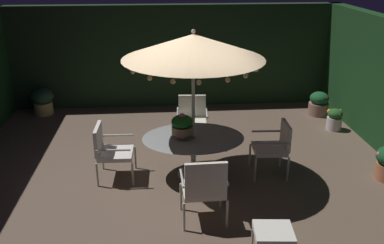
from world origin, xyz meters
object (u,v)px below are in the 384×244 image
at_px(patio_chair_north, 275,144).
at_px(potted_plant_back_right, 319,104).
at_px(ottoman_footrest, 274,233).
at_px(centerpiece_planter, 182,125).
at_px(patio_umbrella, 193,47).
at_px(potted_plant_front_corner, 43,100).
at_px(patio_dining_table, 193,143).
at_px(patio_chair_southeast, 204,186).
at_px(potted_plant_right_far, 334,119).
at_px(patio_chair_northeast, 192,117).
at_px(patio_chair_east, 110,148).

relative_size(patio_chair_north, potted_plant_back_right, 1.68).
bearing_deg(patio_chair_north, ottoman_footrest, -105.18).
distance_m(centerpiece_planter, patio_chair_north, 1.67).
xyz_separation_m(ottoman_footrest, potted_plant_back_right, (2.45, 5.00, -0.07)).
relative_size(patio_umbrella, potted_plant_front_corner, 3.99).
bearing_deg(potted_plant_back_right, patio_dining_table, -139.80).
bearing_deg(centerpiece_planter, patio_chair_southeast, -80.62).
relative_size(patio_chair_southeast, potted_plant_right_far, 2.16).
relative_size(centerpiece_planter, ottoman_footrest, 0.85).
distance_m(patio_chair_northeast, potted_plant_back_right, 3.47).
relative_size(centerpiece_planter, patio_chair_north, 0.47).
relative_size(patio_umbrella, potted_plant_right_far, 5.28).
distance_m(patio_umbrella, patio_chair_east, 2.24).
relative_size(patio_chair_north, patio_chair_east, 0.99).
bearing_deg(potted_plant_back_right, potted_plant_front_corner, 175.08).
distance_m(patio_dining_table, ottoman_footrest, 2.39).
relative_size(potted_plant_right_far, potted_plant_back_right, 0.85).
bearing_deg(potted_plant_front_corner, ottoman_footrest, -52.94).
height_order(patio_umbrella, potted_plant_back_right, patio_umbrella).
xyz_separation_m(centerpiece_planter, potted_plant_back_right, (3.47, 2.82, -0.70)).
distance_m(patio_umbrella, potted_plant_right_far, 4.28).
distance_m(patio_dining_table, patio_chair_southeast, 1.43).
xyz_separation_m(potted_plant_front_corner, potted_plant_back_right, (6.65, -0.57, -0.07)).
relative_size(patio_dining_table, patio_chair_southeast, 1.66).
bearing_deg(patio_chair_southeast, patio_umbrella, 91.51).
bearing_deg(patio_umbrella, ottoman_footrest, -69.46).
xyz_separation_m(patio_chair_northeast, potted_plant_back_right, (3.18, 1.35, -0.28)).
bearing_deg(ottoman_footrest, patio_umbrella, 110.54).
height_order(patio_umbrella, patio_chair_northeast, patio_umbrella).
bearing_deg(patio_chair_north, potted_plant_back_right, 56.71).
xyz_separation_m(patio_dining_table, patio_chair_southeast, (0.04, -1.43, -0.02)).
distance_m(patio_chair_north, patio_chair_east, 2.85).
height_order(centerpiece_planter, potted_plant_front_corner, centerpiece_planter).
bearing_deg(patio_dining_table, centerpiece_planter, -166.89).
xyz_separation_m(patio_dining_table, patio_umbrella, (-0.00, -0.00, 1.66)).
distance_m(patio_chair_northeast, potted_plant_front_corner, 3.97).
distance_m(patio_chair_north, potted_plant_back_right, 3.40).
bearing_deg(potted_plant_right_far, patio_umbrella, -150.91).
xyz_separation_m(patio_umbrella, potted_plant_back_right, (3.28, 2.77, -2.00)).
bearing_deg(patio_chair_southeast, potted_plant_back_right, 52.36).
distance_m(patio_umbrella, patio_chair_southeast, 2.21).
bearing_deg(centerpiece_planter, potted_plant_back_right, 39.06).
bearing_deg(ottoman_footrest, patio_chair_northeast, 101.39).
bearing_deg(potted_plant_back_right, patio_chair_southeast, -127.64).
bearing_deg(patio_chair_southeast, potted_plant_right_far, 45.07).
distance_m(patio_chair_east, potted_plant_right_far, 5.06).
bearing_deg(patio_chair_northeast, patio_umbrella, -93.95).
bearing_deg(patio_chair_northeast, potted_plant_right_far, 7.23).
distance_m(patio_chair_northeast, ottoman_footrest, 3.73).
bearing_deg(ottoman_footrest, patio_chair_north, 74.82).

